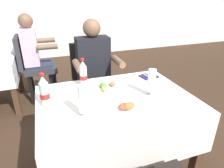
{
  "coord_description": "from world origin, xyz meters",
  "views": [
    {
      "loc": [
        -0.61,
        -1.2,
        1.5
      ],
      "look_at": [
        -0.12,
        0.2,
        0.82
      ],
      "focal_mm": 31.76,
      "sensor_mm": 36.0,
      "label": 1
    }
  ],
  "objects_px": {
    "cola_bottle_secondary": "(44,92)",
    "chair_far_diner_seat": "(92,79)",
    "plate_far_diner": "(106,87)",
    "cola_bottle_primary": "(83,74)",
    "beer_glass_middle": "(83,101)",
    "background_chair_right": "(34,64)",
    "napkin_cutlery_set": "(149,76)",
    "main_dining_table": "(116,115)",
    "beer_glass_left": "(151,83)",
    "background_patron": "(35,54)",
    "seated_diner_far": "(95,70)",
    "plate_near_camera": "(125,108)"
  },
  "relations": [
    {
      "from": "cola_bottle_secondary",
      "to": "chair_far_diner_seat",
      "type": "bearing_deg",
      "value": 55.88
    },
    {
      "from": "plate_far_diner",
      "to": "cola_bottle_secondary",
      "type": "distance_m",
      "value": 0.53
    },
    {
      "from": "plate_far_diner",
      "to": "cola_bottle_primary",
      "type": "distance_m",
      "value": 0.24
    },
    {
      "from": "beer_glass_middle",
      "to": "background_chair_right",
      "type": "bearing_deg",
      "value": 101.39
    },
    {
      "from": "napkin_cutlery_set",
      "to": "chair_far_diner_seat",
      "type": "bearing_deg",
      "value": 130.65
    },
    {
      "from": "chair_far_diner_seat",
      "to": "plate_far_diner",
      "type": "xyz_separation_m",
      "value": [
        -0.02,
        -0.66,
        0.2
      ]
    },
    {
      "from": "cola_bottle_secondary",
      "to": "napkin_cutlery_set",
      "type": "relative_size",
      "value": 1.32
    },
    {
      "from": "plate_far_diner",
      "to": "main_dining_table",
      "type": "bearing_deg",
      "value": -82.69
    },
    {
      "from": "chair_far_diner_seat",
      "to": "plate_far_diner",
      "type": "height_order",
      "value": "chair_far_diner_seat"
    },
    {
      "from": "beer_glass_left",
      "to": "background_patron",
      "type": "relative_size",
      "value": 0.18
    },
    {
      "from": "seated_diner_far",
      "to": "plate_far_diner",
      "type": "relative_size",
      "value": 5.48
    },
    {
      "from": "background_patron",
      "to": "main_dining_table",
      "type": "bearing_deg",
      "value": -69.72
    },
    {
      "from": "plate_far_diner",
      "to": "beer_glass_left",
      "type": "xyz_separation_m",
      "value": [
        0.31,
        -0.22,
        0.1
      ]
    },
    {
      "from": "main_dining_table",
      "to": "background_patron",
      "type": "distance_m",
      "value": 1.78
    },
    {
      "from": "plate_near_camera",
      "to": "background_patron",
      "type": "bearing_deg",
      "value": 108.19
    },
    {
      "from": "chair_far_diner_seat",
      "to": "napkin_cutlery_set",
      "type": "distance_m",
      "value": 0.73
    },
    {
      "from": "plate_far_diner",
      "to": "cola_bottle_secondary",
      "type": "height_order",
      "value": "cola_bottle_secondary"
    },
    {
      "from": "background_chair_right",
      "to": "cola_bottle_secondary",
      "type": "bearing_deg",
      "value": -85.22
    },
    {
      "from": "beer_glass_left",
      "to": "napkin_cutlery_set",
      "type": "relative_size",
      "value": 1.14
    },
    {
      "from": "plate_far_diner",
      "to": "background_patron",
      "type": "distance_m",
      "value": 1.6
    },
    {
      "from": "chair_far_diner_seat",
      "to": "napkin_cutlery_set",
      "type": "relative_size",
      "value": 4.96
    },
    {
      "from": "main_dining_table",
      "to": "napkin_cutlery_set",
      "type": "bearing_deg",
      "value": 33.51
    },
    {
      "from": "background_chair_right",
      "to": "beer_glass_middle",
      "type": "bearing_deg",
      "value": -78.61
    },
    {
      "from": "plate_far_diner",
      "to": "cola_bottle_primary",
      "type": "xyz_separation_m",
      "value": [
        -0.17,
        0.13,
        0.1
      ]
    },
    {
      "from": "background_chair_right",
      "to": "background_patron",
      "type": "xyz_separation_m",
      "value": [
        0.05,
        0.0,
        0.16
      ]
    },
    {
      "from": "main_dining_table",
      "to": "cola_bottle_secondary",
      "type": "bearing_deg",
      "value": 173.25
    },
    {
      "from": "beer_glass_left",
      "to": "napkin_cutlery_set",
      "type": "distance_m",
      "value": 0.41
    },
    {
      "from": "cola_bottle_primary",
      "to": "cola_bottle_secondary",
      "type": "xyz_separation_m",
      "value": [
        -0.34,
        -0.25,
        0.0
      ]
    },
    {
      "from": "beer_glass_middle",
      "to": "main_dining_table",
      "type": "bearing_deg",
      "value": 28.97
    },
    {
      "from": "cola_bottle_secondary",
      "to": "plate_far_diner",
      "type": "bearing_deg",
      "value": 13.16
    },
    {
      "from": "chair_far_diner_seat",
      "to": "seated_diner_far",
      "type": "height_order",
      "value": "seated_diner_far"
    },
    {
      "from": "beer_glass_left",
      "to": "napkin_cutlery_set",
      "type": "height_order",
      "value": "beer_glass_left"
    },
    {
      "from": "cola_bottle_primary",
      "to": "background_patron",
      "type": "relative_size",
      "value": 0.2
    },
    {
      "from": "plate_near_camera",
      "to": "beer_glass_middle",
      "type": "relative_size",
      "value": 1.12
    },
    {
      "from": "chair_far_diner_seat",
      "to": "beer_glass_middle",
      "type": "bearing_deg",
      "value": -106.34
    },
    {
      "from": "beer_glass_middle",
      "to": "background_patron",
      "type": "distance_m",
      "value": 1.86
    },
    {
      "from": "main_dining_table",
      "to": "seated_diner_far",
      "type": "bearing_deg",
      "value": 88.79
    },
    {
      "from": "cola_bottle_primary",
      "to": "background_chair_right",
      "type": "relative_size",
      "value": 0.26
    },
    {
      "from": "plate_near_camera",
      "to": "plate_far_diner",
      "type": "xyz_separation_m",
      "value": [
        -0.02,
        0.37,
        -0.0
      ]
    },
    {
      "from": "plate_far_diner",
      "to": "background_chair_right",
      "type": "xyz_separation_m",
      "value": [
        -0.64,
        1.48,
        -0.2
      ]
    },
    {
      "from": "cola_bottle_secondary",
      "to": "cola_bottle_primary",
      "type": "bearing_deg",
      "value": 36.74
    },
    {
      "from": "main_dining_table",
      "to": "napkin_cutlery_set",
      "type": "height_order",
      "value": "napkin_cutlery_set"
    },
    {
      "from": "beer_glass_middle",
      "to": "cola_bottle_secondary",
      "type": "xyz_separation_m",
      "value": [
        -0.23,
        0.23,
        -0.0
      ]
    },
    {
      "from": "napkin_cutlery_set",
      "to": "background_patron",
      "type": "distance_m",
      "value": 1.73
    },
    {
      "from": "cola_bottle_secondary",
      "to": "background_chair_right",
      "type": "xyz_separation_m",
      "value": [
        -0.13,
        1.6,
        -0.3
      ]
    },
    {
      "from": "plate_near_camera",
      "to": "background_patron",
      "type": "height_order",
      "value": "background_patron"
    },
    {
      "from": "main_dining_table",
      "to": "plate_far_diner",
      "type": "height_order",
      "value": "plate_far_diner"
    },
    {
      "from": "cola_bottle_secondary",
      "to": "background_patron",
      "type": "relative_size",
      "value": 0.2
    },
    {
      "from": "seated_diner_far",
      "to": "cola_bottle_secondary",
      "type": "xyz_separation_m",
      "value": [
        -0.55,
        -0.67,
        0.14
      ]
    },
    {
      "from": "seated_diner_far",
      "to": "beer_glass_left",
      "type": "relative_size",
      "value": 5.65
    }
  ]
}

